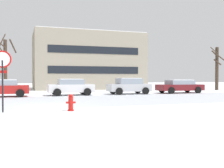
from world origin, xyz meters
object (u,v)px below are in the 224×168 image
(fire_hydrant, at_px, (71,102))
(parked_car_maroon, at_px, (180,86))
(stop_sign, at_px, (2,69))
(parked_car_red, at_px, (4,88))
(parked_car_silver, at_px, (129,86))
(parked_car_white, at_px, (71,87))

(fire_hydrant, height_order, parked_car_maroon, parked_car_maroon)
(stop_sign, height_order, parked_car_red, stop_sign)
(fire_hydrant, relative_size, parked_car_silver, 0.21)
(stop_sign, distance_m, fire_hydrant, 3.31)
(stop_sign, xyz_separation_m, parked_car_red, (-0.58, 10.25, -1.19))
(parked_car_maroon, bearing_deg, fire_hydrant, -139.69)
(stop_sign, distance_m, parked_car_maroon, 18.73)
(parked_car_red, xyz_separation_m, parked_car_maroon, (16.16, 0.09, -0.03))
(fire_hydrant, height_order, parked_car_silver, parked_car_silver)
(parked_car_silver, xyz_separation_m, parked_car_maroon, (5.39, -0.04, -0.07))
(stop_sign, bearing_deg, fire_hydrant, -7.53)
(parked_car_white, bearing_deg, parked_car_red, -177.35)
(parked_car_white, bearing_deg, fire_hydrant, -99.78)
(fire_hydrant, relative_size, parked_car_maroon, 0.18)
(parked_car_white, bearing_deg, stop_sign, -114.59)
(fire_hydrant, xyz_separation_m, parked_car_silver, (7.26, 10.77, 0.34))
(stop_sign, distance_m, parked_car_silver, 14.59)
(parked_car_silver, bearing_deg, stop_sign, -134.46)
(parked_car_white, distance_m, parked_car_silver, 5.39)
(fire_hydrant, height_order, parked_car_white, parked_car_white)
(parked_car_white, xyz_separation_m, parked_car_silver, (5.39, -0.11, 0.02))
(fire_hydrant, bearing_deg, parked_car_silver, 56.01)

